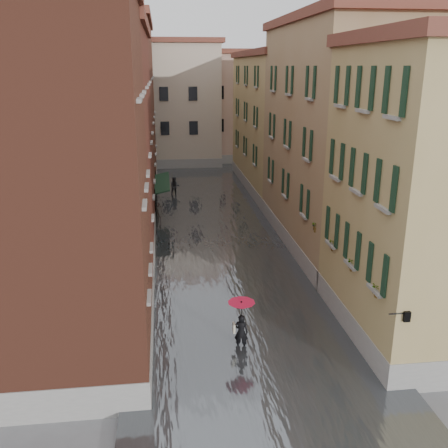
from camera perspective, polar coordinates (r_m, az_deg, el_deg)
ground at (r=22.66m, az=2.24°, el=-10.68°), size 120.00×120.00×0.00m
floodwater at (r=34.53m, az=-1.19°, el=-0.33°), size 10.00×60.00×0.20m
building_left_near at (r=18.56m, az=-18.36°, el=3.50°), size 6.00×8.00×13.00m
building_left_mid at (r=29.27m, az=-14.35°, el=8.25°), size 6.00×14.00×12.50m
building_left_far at (r=44.00m, az=-12.10°, el=12.37°), size 6.00×16.00×14.00m
building_right_near at (r=21.06m, az=22.53°, el=2.55°), size 6.00×8.00×11.50m
building_right_mid at (r=30.77m, az=12.79°, el=9.27°), size 6.00×14.00×13.00m
building_right_far at (r=45.15m, az=6.34°, el=11.17°), size 6.00×16.00×11.50m
building_end_cream at (r=57.84m, az=-6.88°, el=13.30°), size 12.00×9.00×13.00m
building_end_pink at (r=60.59m, az=1.89°, el=13.13°), size 10.00×9.00×12.00m
awning_near at (r=35.57m, az=-7.14°, el=4.04°), size 1.09×3.03×2.80m
awning_far at (r=38.63m, az=-7.15°, el=5.13°), size 1.09×3.37×2.80m
wall_lantern at (r=17.47m, az=20.04°, el=-9.82°), size 0.71×0.22×0.35m
window_planters at (r=21.55m, az=13.58°, el=-2.50°), size 0.59×8.17×0.84m
pedestrian_main at (r=19.75m, az=1.97°, el=-10.78°), size 1.07×1.07×2.06m
pedestrian_far at (r=43.07m, az=-5.64°, el=4.28°), size 0.90×0.73×1.73m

